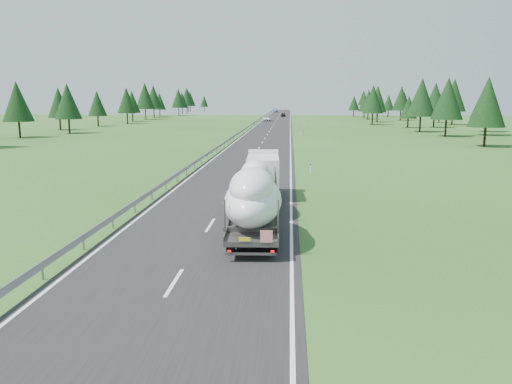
# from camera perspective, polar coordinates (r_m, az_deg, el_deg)

# --- Properties ---
(ground) EXTENTS (400.00, 400.00, 0.00)m
(ground) POSITION_cam_1_polar(r_m,az_deg,el_deg) (20.08, -9.33, -10.21)
(ground) COLOR #2B531B
(ground) RESTS_ON ground
(road_surface) EXTENTS (10.00, 400.00, 0.02)m
(road_surface) POSITION_cam_1_polar(r_m,az_deg,el_deg) (118.55, 1.71, 7.21)
(road_surface) COLOR black
(road_surface) RESTS_ON ground
(guardrail) EXTENTS (0.10, 400.00, 0.76)m
(guardrail) POSITION_cam_1_polar(r_m,az_deg,el_deg) (118.77, -0.87, 7.51)
(guardrail) COLOR slate
(guardrail) RESTS_ON ground
(marker_posts) EXTENTS (0.13, 350.08, 1.00)m
(marker_posts) POSITION_cam_1_polar(r_m,az_deg,el_deg) (173.39, 4.58, 8.44)
(marker_posts) COLOR silver
(marker_posts) RESTS_ON ground
(highway_sign) EXTENTS (0.08, 0.90, 2.60)m
(highway_sign) POSITION_cam_1_polar(r_m,az_deg,el_deg) (98.43, 5.50, 7.52)
(highway_sign) COLOR slate
(highway_sign) RESTS_ON ground
(tree_line_right) EXTENTS (27.99, 299.72, 12.49)m
(tree_line_right) POSITION_cam_1_polar(r_m,az_deg,el_deg) (129.85, 20.12, 9.92)
(tree_line_right) COLOR black
(tree_line_right) RESTS_ON ground
(tree_line_left) EXTENTS (14.20, 298.23, 12.39)m
(tree_line_left) POSITION_cam_1_polar(r_m,az_deg,el_deg) (151.73, -15.26, 10.22)
(tree_line_left) COLOR black
(tree_line_left) RESTS_ON ground
(boat_truck) EXTENTS (3.11, 17.48, 3.85)m
(boat_truck) POSITION_cam_1_polar(r_m,az_deg,el_deg) (28.91, 0.04, 0.58)
(boat_truck) COLOR silver
(boat_truck) RESTS_ON ground
(distant_van) EXTENTS (2.91, 5.96, 1.63)m
(distant_van) POSITION_cam_1_polar(r_m,az_deg,el_deg) (161.27, 1.27, 8.41)
(distant_van) COLOR white
(distant_van) RESTS_ON ground
(distant_car_dark) EXTENTS (2.07, 4.64, 1.55)m
(distant_car_dark) POSITION_cam_1_polar(r_m,az_deg,el_deg) (200.63, 3.12, 8.82)
(distant_car_dark) COLOR black
(distant_car_dark) RESTS_ON ground
(distant_car_blue) EXTENTS (1.79, 4.65, 1.51)m
(distant_car_blue) POSITION_cam_1_polar(r_m,az_deg,el_deg) (263.00, 2.29, 9.26)
(distant_car_blue) COLOR #1B274E
(distant_car_blue) RESTS_ON ground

